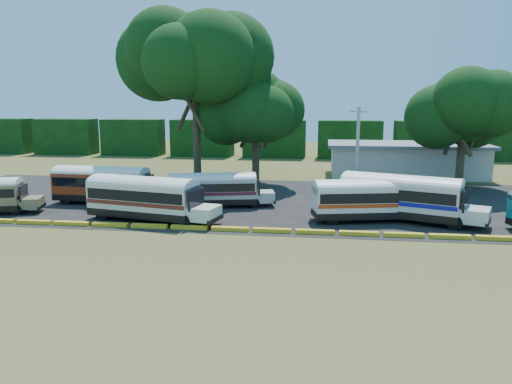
# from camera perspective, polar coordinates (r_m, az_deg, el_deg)

# --- Properties ---
(ground) EXTENTS (160.00, 160.00, 0.00)m
(ground) POSITION_cam_1_polar(r_m,az_deg,el_deg) (35.02, -5.68, -4.80)
(ground) COLOR #3F4D19
(ground) RESTS_ON ground
(asphalt_strip) EXTENTS (64.00, 24.00, 0.02)m
(asphalt_strip) POSITION_cam_1_polar(r_m,az_deg,el_deg) (46.30, -1.05, -0.97)
(asphalt_strip) COLOR black
(asphalt_strip) RESTS_ON ground
(curb) EXTENTS (53.70, 0.45, 0.30)m
(curb) POSITION_cam_1_polar(r_m,az_deg,el_deg) (35.92, -5.32, -4.15)
(curb) COLOR yellow
(curb) RESTS_ON ground
(terminal_building) EXTENTS (19.00, 9.00, 4.00)m
(terminal_building) POSITION_cam_1_polar(r_m,az_deg,el_deg) (64.04, 16.76, 3.61)
(terminal_building) COLOR beige
(terminal_building) RESTS_ON ground
(treeline_backdrop) EXTENTS (130.00, 4.00, 6.00)m
(treeline_backdrop) POSITION_cam_1_polar(r_m,az_deg,el_deg) (81.47, 2.13, 6.11)
(treeline_backdrop) COLOR black
(treeline_backdrop) RESTS_ON ground
(bus_red) EXTENTS (10.37, 3.00, 3.38)m
(bus_red) POSITION_cam_1_polar(r_m,az_deg,el_deg) (46.63, -16.99, 1.06)
(bus_red) COLOR black
(bus_red) RESTS_ON ground
(bus_cream_west) EXTENTS (10.79, 4.74, 3.45)m
(bus_cream_west) POSITION_cam_1_polar(r_m,az_deg,el_deg) (39.18, -12.51, -0.43)
(bus_cream_west) COLOR black
(bus_cream_west) RESTS_ON ground
(bus_cream_east) EXTENTS (9.42, 4.35, 3.01)m
(bus_cream_east) POSITION_cam_1_polar(r_m,az_deg,el_deg) (43.38, -4.73, 0.49)
(bus_cream_east) COLOR black
(bus_cream_east) RESTS_ON ground
(bus_white_red) EXTENTS (10.20, 4.57, 3.26)m
(bus_white_red) POSITION_cam_1_polar(r_m,az_deg,el_deg) (39.12, 12.79, -0.62)
(bus_white_red) COLOR black
(bus_white_red) RESTS_ON ground
(bus_white_blue) EXTENTS (11.05, 6.49, 3.57)m
(bus_white_blue) POSITION_cam_1_polar(r_m,az_deg,el_deg) (39.86, 16.49, -0.34)
(bus_white_blue) COLOR black
(bus_white_blue) RESTS_ON ground
(tree_west) EXTENTS (12.26, 12.26, 17.92)m
(tree_west) POSITION_cam_1_polar(r_m,az_deg,el_deg) (53.18, -6.98, 14.91)
(tree_west) COLOR #3C2E1E
(tree_west) RESTS_ON ground
(tree_center) EXTENTS (9.05, 9.05, 12.49)m
(tree_center) POSITION_cam_1_polar(r_m,az_deg,el_deg) (54.15, -0.03, 10.39)
(tree_center) COLOR #3C2E1E
(tree_center) RESTS_ON ground
(tree_east) EXTENTS (8.80, 8.80, 11.35)m
(tree_east) POSITION_cam_1_polar(r_m,az_deg,el_deg) (55.70, 22.69, 8.53)
(tree_east) COLOR #3C2E1E
(tree_east) RESTS_ON ground
(utility_pole) EXTENTS (1.60, 0.30, 8.61)m
(utility_pole) POSITION_cam_1_polar(r_m,az_deg,el_deg) (45.56, 11.49, 4.25)
(utility_pole) COLOR gray
(utility_pole) RESTS_ON ground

